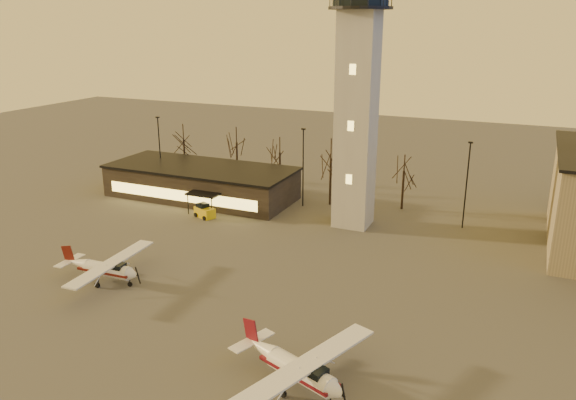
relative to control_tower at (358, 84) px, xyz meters
The scene contains 8 objects.
ground 34.15m from the control_tower, 90.00° to the right, with size 220.00×220.00×0.00m, color #454240.
control_tower is the anchor object (origin of this frame).
terminal 26.24m from the control_tower, behind, with size 25.40×12.20×4.30m.
light_poles 10.97m from the control_tower, 63.48° to the left, with size 58.50×12.25×10.14m.
tree_row 19.48m from the control_tower, 146.24° to the left, with size 37.20×9.20×8.80m.
cessna_front 35.40m from the control_tower, 78.19° to the right, with size 9.64×11.75×3.31m.
cessna_rear 32.35m from the control_tower, 123.12° to the right, with size 8.77×11.08×3.05m.
service_cart 23.87m from the control_tower, 164.23° to the right, with size 2.95×2.39×1.66m.
Camera 1 is at (18.16, -29.90, 22.83)m, focal length 35.00 mm.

